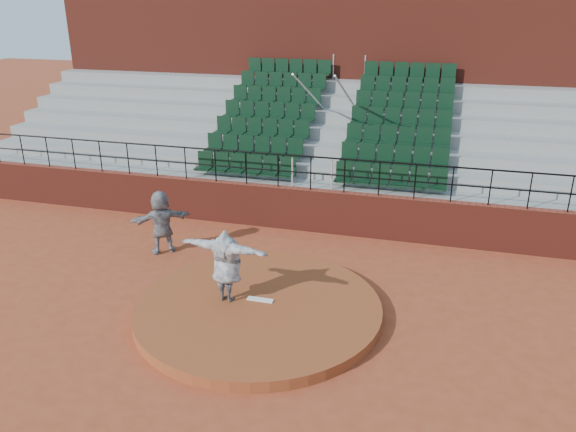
% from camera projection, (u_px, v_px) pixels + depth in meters
% --- Properties ---
extents(ground, '(90.00, 90.00, 0.00)m').
position_uv_depth(ground, '(258.00, 313.00, 12.59)').
color(ground, '#9C4023').
rests_on(ground, ground).
extents(pitchers_mound, '(5.50, 5.50, 0.25)m').
position_uv_depth(pitchers_mound, '(258.00, 308.00, 12.55)').
color(pitchers_mound, brown).
rests_on(pitchers_mound, ground).
extents(pitching_rubber, '(0.60, 0.15, 0.03)m').
position_uv_depth(pitching_rubber, '(260.00, 300.00, 12.63)').
color(pitching_rubber, white).
rests_on(pitching_rubber, pitchers_mound).
extents(boundary_wall, '(24.00, 0.30, 1.30)m').
position_uv_depth(boundary_wall, '(310.00, 210.00, 16.84)').
color(boundary_wall, maroon).
rests_on(boundary_wall, ground).
extents(wall_railing, '(24.04, 0.05, 1.03)m').
position_uv_depth(wall_railing, '(311.00, 166.00, 16.33)').
color(wall_railing, black).
rests_on(wall_railing, boundary_wall).
extents(seating_deck, '(24.00, 5.97, 4.63)m').
position_uv_depth(seating_deck, '(334.00, 154.00, 19.82)').
color(seating_deck, gray).
rests_on(seating_deck, ground).
extents(press_box_facade, '(24.00, 3.00, 7.10)m').
position_uv_depth(press_box_facade, '(355.00, 78.00, 22.59)').
color(press_box_facade, maroon).
rests_on(press_box_facade, ground).
extents(pitcher, '(2.14, 0.81, 1.70)m').
position_uv_depth(pitcher, '(226.00, 265.00, 12.36)').
color(pitcher, black).
rests_on(pitcher, pitchers_mound).
extents(fielder, '(1.63, 1.42, 1.78)m').
position_uv_depth(fielder, '(161.00, 222.00, 15.30)').
color(fielder, black).
rests_on(fielder, ground).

